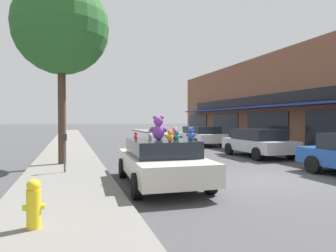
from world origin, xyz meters
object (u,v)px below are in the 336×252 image
object	(u,v)px
parked_car_far_center	(258,142)
street_tree	(61,28)
parking_meter	(65,148)
teddy_bear_giant	(158,128)
plush_art_car	(161,160)
teddy_bear_red	(136,136)
teddy_bear_pink	(175,134)
fire_hydrant	(34,204)
teddy_bear_cream	(150,134)
teddy_bear_blue	(191,134)
parked_car_far_right	(201,135)
teddy_bear_orange	(170,136)
teddy_bear_teal	(177,136)
teddy_bear_yellow	(170,136)
teddy_bear_green	(160,134)

from	to	relation	value
parked_car_far_center	street_tree	world-z (taller)	street_tree
parking_meter	teddy_bear_giant	bearing A→B (deg)	-41.04
plush_art_car	teddy_bear_red	xyz separation A→B (m)	(-0.72, 0.09, 0.71)
teddy_bear_pink	fire_hydrant	distance (m)	4.50
street_tree	teddy_bear_cream	bearing A→B (deg)	-56.17
teddy_bear_blue	parked_car_far_right	distance (m)	13.73
teddy_bear_giant	fire_hydrant	size ratio (longest dim) A/B	0.88
plush_art_car	teddy_bear_blue	bearing A→B (deg)	-44.50
teddy_bear_orange	teddy_bear_cream	size ratio (longest dim) A/B	1.03
parked_car_far_center	parking_meter	distance (m)	9.57
street_tree	teddy_bear_red	bearing A→B (deg)	-63.49
teddy_bear_red	fire_hydrant	xyz separation A→B (m)	(-2.33, -3.16, -0.87)
teddy_bear_orange	fire_hydrant	bearing A→B (deg)	33.08
teddy_bear_cream	teddy_bear_red	distance (m)	0.59
teddy_bear_orange	teddy_bear_blue	size ratio (longest dim) A/B	0.84
teddy_bear_teal	teddy_bear_pink	distance (m)	0.13
teddy_bear_cream	teddy_bear_yellow	distance (m)	0.84
teddy_bear_yellow	street_tree	world-z (taller)	street_tree
teddy_bear_cream	fire_hydrant	distance (m)	4.58
parked_car_far_center	parking_meter	world-z (taller)	parked_car_far_center
parking_meter	teddy_bear_blue	bearing A→B (deg)	-40.75
parking_meter	teddy_bear_orange	bearing A→B (deg)	-48.94
teddy_bear_red	teddy_bear_green	size ratio (longest dim) A/B	0.80
parked_car_far_center	street_tree	distance (m)	10.49
teddy_bear_cream	teddy_bear_green	world-z (taller)	teddy_bear_cream
parking_meter	teddy_bear_teal	bearing A→B (deg)	-39.92
teddy_bear_orange	parked_car_far_center	world-z (taller)	teddy_bear_orange
teddy_bear_giant	teddy_bear_cream	xyz separation A→B (m)	(-0.12, 0.48, -0.18)
plush_art_car	teddy_bear_teal	size ratio (longest dim) A/B	16.41
fire_hydrant	parked_car_far_right	bearing A→B (deg)	56.91
teddy_bear_orange	fire_hydrant	world-z (taller)	teddy_bear_orange
teddy_bear_yellow	teddy_bear_green	distance (m)	0.93
parked_car_far_right	teddy_bear_green	bearing A→B (deg)	-120.04
teddy_bear_yellow	parking_meter	world-z (taller)	teddy_bear_yellow
teddy_bear_red	teddy_bear_blue	bearing A→B (deg)	100.82
plush_art_car	teddy_bear_giant	size ratio (longest dim) A/B	6.44
teddy_bear_teal	teddy_bear_red	distance (m)	1.18
parked_car_far_right	street_tree	xyz separation A→B (m)	(-9.36, -7.42, 4.72)
teddy_bear_yellow	teddy_bear_green	xyz separation A→B (m)	(-0.00, 0.93, 0.02)
teddy_bear_red	fire_hydrant	bearing A→B (deg)	4.45
teddy_bear_giant	teddy_bear_yellow	xyz separation A→B (m)	(0.25, -0.27, -0.22)
teddy_bear_blue	parking_meter	distance (m)	4.40
teddy_bear_cream	teddy_bear_yellow	bearing A→B (deg)	57.24
teddy_bear_blue	fire_hydrant	bearing A→B (deg)	76.21
teddy_bear_cream	teddy_bear_giant	bearing A→B (deg)	44.81
teddy_bear_cream	street_tree	size ratio (longest dim) A/B	0.04
teddy_bear_giant	teddy_bear_blue	size ratio (longest dim) A/B	1.81
fire_hydrant	teddy_bear_orange	bearing A→B (deg)	35.89
teddy_bear_red	teddy_bear_green	distance (m)	1.00
teddy_bear_orange	teddy_bear_blue	world-z (taller)	teddy_bear_blue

